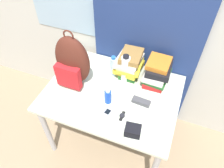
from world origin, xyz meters
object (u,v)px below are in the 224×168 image
at_px(backpack, 72,62).
at_px(sunscreen_bottle, 108,96).
at_px(book_stack_center, 157,72).
at_px(sunglasses_case, 141,102).
at_px(camera_pouch, 133,130).
at_px(book_stack_left, 130,64).
at_px(water_bottle, 113,66).
at_px(cell_phone, 108,112).
at_px(sports_bottle, 125,68).
at_px(wristwatch, 122,116).

height_order(backpack, sunscreen_bottle, backpack).
relative_size(book_stack_center, sunglasses_case, 1.90).
bearing_deg(book_stack_center, camera_pouch, -92.93).
height_order(book_stack_left, camera_pouch, book_stack_left).
distance_m(water_bottle, sunglasses_case, 0.41).
relative_size(sunscreen_bottle, cell_phone, 1.34).
relative_size(water_bottle, sports_bottle, 0.77).
xyz_separation_m(book_stack_left, wristwatch, (0.10, -0.47, -0.11)).
height_order(sports_bottle, cell_phone, sports_bottle).
xyz_separation_m(sunscreen_bottle, sunglasses_case, (0.26, 0.08, -0.05)).
bearing_deg(camera_pouch, backpack, 153.49).
bearing_deg(wristwatch, backpack, 158.33).
relative_size(book_stack_left, sunscreen_bottle, 1.86).
bearing_deg(water_bottle, camera_pouch, -55.99).
relative_size(water_bottle, sunglasses_case, 1.37).
xyz_separation_m(backpack, camera_pouch, (0.63, -0.32, -0.19)).
relative_size(sports_bottle, cell_phone, 2.43).
relative_size(backpack, sunglasses_case, 3.42).
distance_m(cell_phone, sunglasses_case, 0.29).
distance_m(book_stack_left, sunglasses_case, 0.37).
height_order(water_bottle, camera_pouch, water_bottle).
bearing_deg(backpack, sunglasses_case, -2.49).
relative_size(backpack, sunscreen_bottle, 3.50).
bearing_deg(sunglasses_case, backpack, 177.51).
bearing_deg(sunscreen_bottle, sports_bottle, 81.92).
xyz_separation_m(book_stack_left, sunglasses_case, (0.20, -0.30, -0.10)).
bearing_deg(wristwatch, book_stack_left, 101.92).
bearing_deg(sunscreen_bottle, book_stack_left, 81.76).
bearing_deg(book_stack_center, water_bottle, -170.56).
xyz_separation_m(water_bottle, wristwatch, (0.23, -0.41, -0.09)).
bearing_deg(sunscreen_bottle, wristwatch, -30.75).
bearing_deg(camera_pouch, sunscreen_bottle, 143.41).
relative_size(backpack, wristwatch, 5.63).
bearing_deg(sports_bottle, book_stack_center, 16.95).
height_order(backpack, book_stack_center, backpack).
xyz_separation_m(backpack, book_stack_left, (0.41, 0.27, -0.11)).
bearing_deg(water_bottle, cell_phone, -74.78).
bearing_deg(cell_phone, sunglasses_case, 41.13).
height_order(water_bottle, wristwatch, water_bottle).
bearing_deg(sunscreen_bottle, sunglasses_case, 18.31).
height_order(backpack, water_bottle, backpack).
bearing_deg(wristwatch, camera_pouch, -43.03).
height_order(backpack, book_stack_left, backpack).
xyz_separation_m(backpack, sunglasses_case, (0.61, -0.03, -0.21)).
height_order(backpack, cell_phone, backpack).
bearing_deg(sports_bottle, water_bottle, 171.61).
bearing_deg(cell_phone, camera_pouch, -22.98).
bearing_deg(sports_bottle, wristwatch, -73.75).
height_order(book_stack_center, cell_phone, book_stack_center).
xyz_separation_m(sports_bottle, cell_phone, (-0.00, -0.40, -0.12)).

